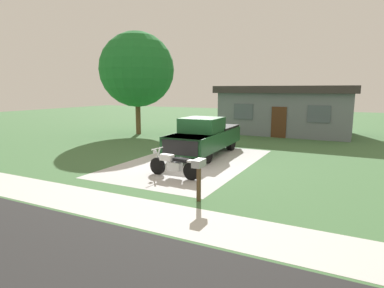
# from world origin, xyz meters

# --- Properties ---
(ground_plane) EXTENTS (80.00, 80.00, 0.00)m
(ground_plane) POSITION_xyz_m (0.00, 0.00, 0.00)
(ground_plane) COLOR #436E40
(driveway_pad) EXTENTS (5.24, 8.68, 0.01)m
(driveway_pad) POSITION_xyz_m (0.00, 0.00, 0.00)
(driveway_pad) COLOR #BCBCBC
(driveway_pad) RESTS_ON ground
(sidewalk_strip) EXTENTS (36.00, 1.80, 0.01)m
(sidewalk_strip) POSITION_xyz_m (0.00, -6.00, 0.00)
(sidewalk_strip) COLOR silver
(sidewalk_strip) RESTS_ON ground
(motorcycle) EXTENTS (2.21, 0.70, 1.09)m
(motorcycle) POSITION_xyz_m (0.58, -2.56, 0.47)
(motorcycle) COLOR black
(motorcycle) RESTS_ON ground
(pickup_truck) EXTENTS (2.20, 5.69, 1.90)m
(pickup_truck) POSITION_xyz_m (-0.17, 1.93, 0.95)
(pickup_truck) COLOR black
(pickup_truck) RESTS_ON ground
(mailbox) EXTENTS (0.26, 0.48, 1.26)m
(mailbox) POSITION_xyz_m (2.57, -4.53, 0.98)
(mailbox) COLOR #4C3823
(mailbox) RESTS_ON ground
(shade_tree) EXTENTS (5.33, 5.33, 7.33)m
(shade_tree) POSITION_xyz_m (-7.73, 6.62, 4.65)
(shade_tree) COLOR brown
(shade_tree) RESTS_ON ground
(neighbor_house) EXTENTS (9.60, 5.60, 3.50)m
(neighbor_house) POSITION_xyz_m (1.90, 11.95, 1.79)
(neighbor_house) COLOR slate
(neighbor_house) RESTS_ON ground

